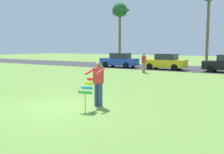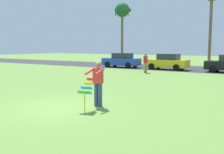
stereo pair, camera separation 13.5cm
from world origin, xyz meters
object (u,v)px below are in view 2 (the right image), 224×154
at_px(person_kite_flyer, 98,82).
at_px(palm_tree_left_near, 122,12).
at_px(kite_held, 86,89).
at_px(person_walker_near, 145,62).
at_px(parked_car_blue, 121,60).
at_px(parked_car_yellow, 167,62).

relative_size(person_kite_flyer, palm_tree_left_near, 0.20).
xyz_separation_m(kite_held, palm_tree_left_near, (-13.88, 26.15, 6.46)).
bearing_deg(person_walker_near, palm_tree_left_near, 128.00).
xyz_separation_m(palm_tree_left_near, person_walker_near, (9.72, -12.44, -6.33)).
height_order(palm_tree_left_near, person_walker_near, palm_tree_left_near).
relative_size(person_kite_flyer, kite_held, 1.47).
bearing_deg(kite_held, parked_car_blue, 116.95).
relative_size(parked_car_blue, person_walker_near, 2.45).
distance_m(person_kite_flyer, kite_held, 0.85).
distance_m(parked_car_blue, parked_car_yellow, 5.36).
bearing_deg(parked_car_blue, palm_tree_left_near, 120.05).
bearing_deg(kite_held, parked_car_yellow, 101.69).
height_order(kite_held, parked_car_yellow, parked_car_yellow).
bearing_deg(person_kite_flyer, palm_tree_left_near, 118.58).
bearing_deg(person_walker_near, parked_car_blue, 140.17).
xyz_separation_m(kite_held, parked_car_blue, (-9.04, 17.78, -0.03)).
height_order(kite_held, parked_car_blue, parked_car_blue).
distance_m(parked_car_blue, person_walker_near, 6.36).
height_order(kite_held, palm_tree_left_near, palm_tree_left_near).
xyz_separation_m(parked_car_blue, person_walker_near, (4.88, -4.07, 0.16)).
relative_size(parked_car_yellow, person_walker_near, 2.46).
height_order(person_kite_flyer, parked_car_blue, person_kite_flyer).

